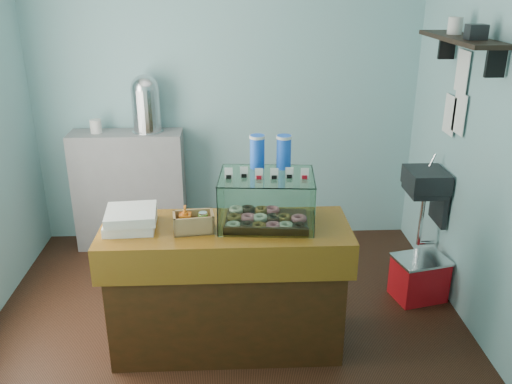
{
  "coord_description": "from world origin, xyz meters",
  "views": [
    {
      "loc": [
        0.05,
        -3.39,
        2.39
      ],
      "look_at": [
        0.2,
        -0.15,
        1.09
      ],
      "focal_mm": 38.0,
      "sensor_mm": 36.0,
      "label": 1
    }
  ],
  "objects_px": {
    "display_case": "(266,197)",
    "coffee_urn": "(146,102)",
    "counter": "(227,286)",
    "red_cooler": "(419,278)"
  },
  "relations": [
    {
      "from": "coffee_urn",
      "to": "red_cooler",
      "type": "xyz_separation_m",
      "value": [
        2.21,
        -1.07,
        -1.19
      ]
    },
    {
      "from": "display_case",
      "to": "coffee_urn",
      "type": "relative_size",
      "value": 1.24
    },
    {
      "from": "display_case",
      "to": "red_cooler",
      "type": "distance_m",
      "value": 1.59
    },
    {
      "from": "counter",
      "to": "red_cooler",
      "type": "height_order",
      "value": "counter"
    },
    {
      "from": "red_cooler",
      "to": "display_case",
      "type": "bearing_deg",
      "value": -174.12
    },
    {
      "from": "coffee_urn",
      "to": "display_case",
      "type": "bearing_deg",
      "value": -57.51
    },
    {
      "from": "counter",
      "to": "coffee_urn",
      "type": "relative_size",
      "value": 3.14
    },
    {
      "from": "display_case",
      "to": "coffee_urn",
      "type": "xyz_separation_m",
      "value": [
        -0.96,
        1.51,
        0.3
      ]
    },
    {
      "from": "counter",
      "to": "coffee_urn",
      "type": "distance_m",
      "value": 1.96
    },
    {
      "from": "coffee_urn",
      "to": "red_cooler",
      "type": "distance_m",
      "value": 2.73
    }
  ]
}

